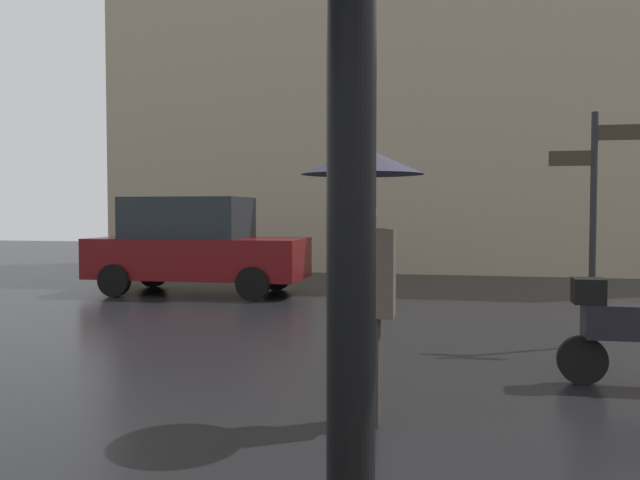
{
  "coord_description": "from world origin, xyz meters",
  "views": [
    {
      "loc": [
        0.05,
        -2.0,
        1.65
      ],
      "look_at": [
        -1.55,
        5.77,
        1.29
      ],
      "focal_mm": 37.1,
      "sensor_mm": 36.0,
      "label": 1
    }
  ],
  "objects_px": {
    "parked_car_left": "(195,245)",
    "street_signpost": "(594,204)",
    "pedestrian_with_umbrella": "(362,216)",
    "parked_scooter": "(627,328)"
  },
  "relations": [
    {
      "from": "pedestrian_with_umbrella",
      "to": "parked_scooter",
      "type": "bearing_deg",
      "value": -62.2
    },
    {
      "from": "street_signpost",
      "to": "parked_car_left",
      "type": "bearing_deg",
      "value": 149.98
    },
    {
      "from": "pedestrian_with_umbrella",
      "to": "parked_car_left",
      "type": "height_order",
      "value": "pedestrian_with_umbrella"
    },
    {
      "from": "parked_car_left",
      "to": "pedestrian_with_umbrella",
      "type": "bearing_deg",
      "value": -53.42
    },
    {
      "from": "parked_scooter",
      "to": "pedestrian_with_umbrella",
      "type": "bearing_deg",
      "value": -134.34
    },
    {
      "from": "parked_car_left",
      "to": "street_signpost",
      "type": "height_order",
      "value": "street_signpost"
    },
    {
      "from": "parked_scooter",
      "to": "parked_car_left",
      "type": "relative_size",
      "value": 0.31
    },
    {
      "from": "pedestrian_with_umbrella",
      "to": "parked_car_left",
      "type": "relative_size",
      "value": 0.5
    },
    {
      "from": "pedestrian_with_umbrella",
      "to": "parked_scooter",
      "type": "distance_m",
      "value": 2.96
    },
    {
      "from": "pedestrian_with_umbrella",
      "to": "parked_scooter",
      "type": "height_order",
      "value": "pedestrian_with_umbrella"
    }
  ]
}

